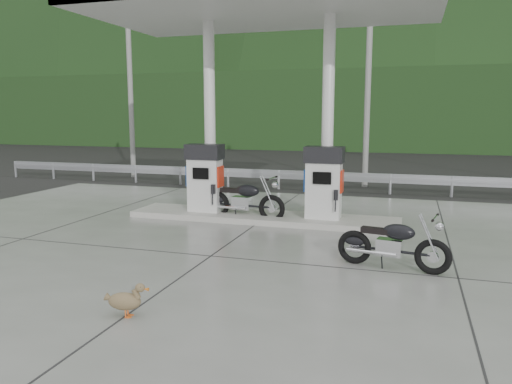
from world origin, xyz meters
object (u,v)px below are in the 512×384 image
(gas_pump_right, at_px, (324,183))
(motorcycle_right, at_px, (393,244))
(gas_pump_left, at_px, (205,178))
(motorcycle_left, at_px, (244,200))
(duck, at_px, (125,302))

(gas_pump_right, relative_size, motorcycle_right, 0.96)
(gas_pump_left, distance_m, motorcycle_right, 6.00)
(motorcycle_left, bearing_deg, duck, -80.50)
(gas_pump_right, height_order, duck, gas_pump_right)
(duck, bearing_deg, motorcycle_right, 34.66)
(gas_pump_left, relative_size, gas_pump_right, 1.00)
(gas_pump_right, bearing_deg, gas_pump_left, 180.00)
(motorcycle_left, distance_m, duck, 6.52)
(gas_pump_left, bearing_deg, duck, -76.35)
(motorcycle_left, bearing_deg, motorcycle_right, -34.22)
(duck, bearing_deg, motorcycle_left, 84.87)
(motorcycle_left, xyz_separation_m, motorcycle_right, (3.88, -3.21, -0.06))
(gas_pump_left, bearing_deg, gas_pump_right, 0.00)
(motorcycle_right, bearing_deg, duck, -125.46)
(motorcycle_left, relative_size, duck, 3.73)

